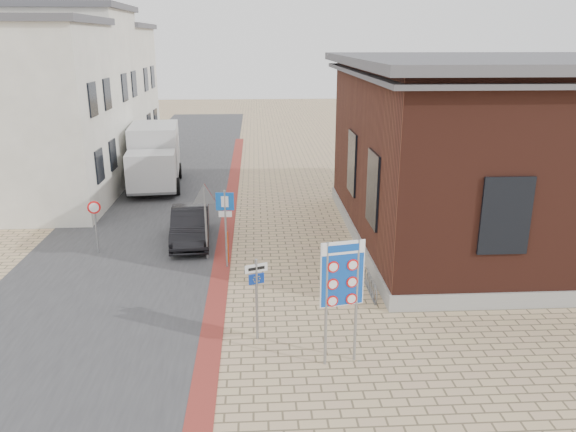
{
  "coord_description": "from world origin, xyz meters",
  "views": [
    {
      "loc": [
        -0.75,
        -13.19,
        7.4
      ],
      "look_at": [
        0.19,
        3.2,
        2.2
      ],
      "focal_mm": 35.0,
      "sensor_mm": 36.0,
      "label": 1
    }
  ],
  "objects_px": {
    "border_sign": "(342,276)",
    "box_truck": "(154,156)",
    "sedan": "(190,225)",
    "parking_sign": "(225,215)",
    "bollard": "(227,247)",
    "essen_sign": "(257,287)"
  },
  "relations": [
    {
      "from": "essen_sign",
      "to": "parking_sign",
      "type": "xyz_separation_m",
      "value": [
        -1.0,
        4.78,
        0.42
      ]
    },
    {
      "from": "box_truck",
      "to": "border_sign",
      "type": "bearing_deg",
      "value": -73.08
    },
    {
      "from": "box_truck",
      "to": "parking_sign",
      "type": "height_order",
      "value": "box_truck"
    },
    {
      "from": "sedan",
      "to": "parking_sign",
      "type": "bearing_deg",
      "value": -64.58
    },
    {
      "from": "box_truck",
      "to": "essen_sign",
      "type": "distance_m",
      "value": 16.83
    },
    {
      "from": "box_truck",
      "to": "border_sign",
      "type": "xyz_separation_m",
      "value": [
        7.18,
        -17.22,
        0.62
      ]
    },
    {
      "from": "border_sign",
      "to": "bollard",
      "type": "distance_m",
      "value": 7.25
    },
    {
      "from": "sedan",
      "to": "essen_sign",
      "type": "xyz_separation_m",
      "value": [
        2.49,
        -7.39,
        0.78
      ]
    },
    {
      "from": "essen_sign",
      "to": "border_sign",
      "type": "bearing_deg",
      "value": -52.57
    },
    {
      "from": "box_truck",
      "to": "border_sign",
      "type": "relative_size",
      "value": 1.99
    },
    {
      "from": "essen_sign",
      "to": "parking_sign",
      "type": "bearing_deg",
      "value": 81.11
    },
    {
      "from": "essen_sign",
      "to": "parking_sign",
      "type": "relative_size",
      "value": 0.81
    },
    {
      "from": "essen_sign",
      "to": "bollard",
      "type": "distance_m",
      "value": 5.36
    },
    {
      "from": "box_truck",
      "to": "bollard",
      "type": "bearing_deg",
      "value": -74.4
    },
    {
      "from": "border_sign",
      "to": "box_truck",
      "type": "bearing_deg",
      "value": 100.78
    },
    {
      "from": "box_truck",
      "to": "border_sign",
      "type": "distance_m",
      "value": 18.66
    },
    {
      "from": "border_sign",
      "to": "essen_sign",
      "type": "distance_m",
      "value": 2.44
    },
    {
      "from": "parking_sign",
      "to": "bollard",
      "type": "height_order",
      "value": "parking_sign"
    },
    {
      "from": "sedan",
      "to": "essen_sign",
      "type": "height_order",
      "value": "essen_sign"
    },
    {
      "from": "box_truck",
      "to": "essen_sign",
      "type": "height_order",
      "value": "box_truck"
    },
    {
      "from": "border_sign",
      "to": "sedan",
      "type": "bearing_deg",
      "value": 105.48
    },
    {
      "from": "border_sign",
      "to": "bollard",
      "type": "height_order",
      "value": "border_sign"
    }
  ]
}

